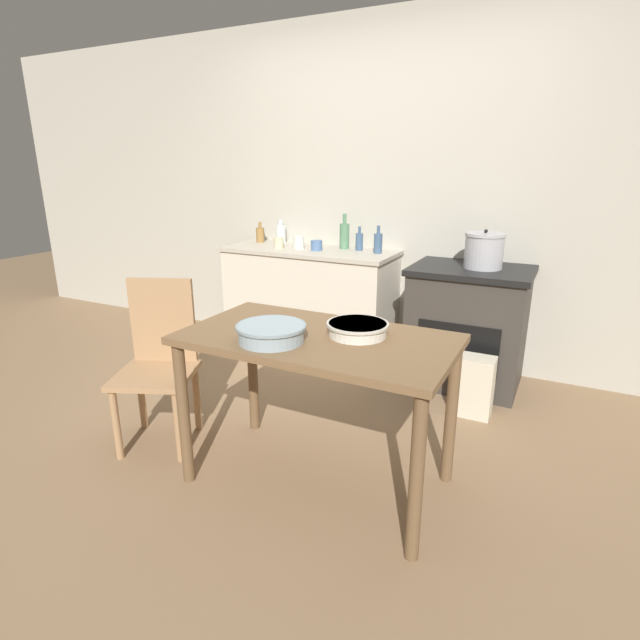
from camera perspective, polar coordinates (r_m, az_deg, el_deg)
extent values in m
plane|color=#896B4C|center=(2.96, -4.61, -13.16)|extent=(14.00, 14.00, 0.00)
cube|color=#B2AD9E|center=(3.99, 7.21, 14.04)|extent=(8.00, 0.07, 2.55)
cube|color=beige|center=(4.05, -1.15, 1.88)|extent=(1.34, 0.53, 0.83)
cube|color=#B6AD9C|center=(3.95, -1.19, 7.93)|extent=(1.37, 0.56, 0.03)
cube|color=#38332D|center=(3.64, 16.43, -0.98)|extent=(0.75, 0.58, 0.80)
cube|color=black|center=(3.53, 17.00, 5.46)|extent=(0.79, 0.62, 0.04)
cube|color=black|center=(3.37, 15.38, -3.17)|extent=(0.52, 0.01, 0.33)
cube|color=brown|center=(2.27, -0.29, -2.22)|extent=(1.23, 0.68, 0.03)
cylinder|color=brown|center=(2.50, -15.31, -10.34)|extent=(0.06, 0.06, 0.72)
cylinder|color=brown|center=(2.01, 10.95, -17.45)|extent=(0.06, 0.06, 0.72)
cylinder|color=brown|center=(2.91, -7.70, -5.81)|extent=(0.06, 0.06, 0.72)
cylinder|color=brown|center=(2.50, 14.76, -10.33)|extent=(0.06, 0.06, 0.72)
cube|color=#A87F56|center=(2.85, -18.35, -6.00)|extent=(0.53, 0.53, 0.03)
cube|color=#A87F56|center=(2.93, -17.53, -0.01)|extent=(0.34, 0.17, 0.48)
cylinder|color=#A87F56|center=(2.87, -22.26, -11.01)|extent=(0.04, 0.04, 0.40)
cylinder|color=#A87F56|center=(2.75, -15.91, -11.63)|extent=(0.04, 0.04, 0.40)
cylinder|color=#A87F56|center=(3.13, -19.73, -8.24)|extent=(0.04, 0.04, 0.40)
cylinder|color=#A87F56|center=(3.02, -13.89, -8.66)|extent=(0.04, 0.04, 0.40)
cube|color=beige|center=(3.24, 17.17, -7.23)|extent=(0.23, 0.16, 0.38)
cylinder|color=#A8A8AD|center=(3.50, 18.22, 7.37)|extent=(0.25, 0.25, 0.21)
cylinder|color=#A8A8AD|center=(3.48, 18.41, 9.26)|extent=(0.26, 0.26, 0.02)
sphere|color=black|center=(3.48, 18.44, 9.62)|extent=(0.02, 0.02, 0.02)
cylinder|color=#93A8B2|center=(2.19, -5.60, -1.50)|extent=(0.29, 0.29, 0.08)
cylinder|color=#8597A0|center=(2.18, -5.62, -0.71)|extent=(0.31, 0.31, 0.01)
cylinder|color=silver|center=(2.26, 4.31, -1.06)|extent=(0.26, 0.26, 0.06)
cylinder|color=beige|center=(2.25, 4.32, -0.47)|extent=(0.28, 0.28, 0.01)
cylinder|color=silver|center=(4.28, -4.51, 9.77)|extent=(0.08, 0.08, 0.14)
cylinder|color=silver|center=(4.27, -4.54, 11.06)|extent=(0.03, 0.03, 0.05)
cylinder|color=#517F5B|center=(3.94, 2.80, 9.54)|extent=(0.08, 0.08, 0.19)
cylinder|color=#517F5B|center=(3.93, 2.83, 11.49)|extent=(0.03, 0.03, 0.08)
cylinder|color=olive|center=(4.31, -6.85, 9.63)|extent=(0.07, 0.07, 0.12)
cylinder|color=olive|center=(4.30, -6.89, 10.74)|extent=(0.03, 0.03, 0.05)
cylinder|color=#3D5675|center=(3.76, 6.65, 8.69)|extent=(0.06, 0.06, 0.15)
cylinder|color=#3D5675|center=(3.74, 6.71, 10.23)|extent=(0.02, 0.02, 0.06)
cylinder|color=#3D5675|center=(3.87, 4.52, 8.90)|extent=(0.06, 0.06, 0.13)
cylinder|color=#3D5675|center=(3.86, 4.55, 10.24)|extent=(0.02, 0.02, 0.05)
cylinder|color=#4C6B99|center=(3.87, -0.40, 8.53)|extent=(0.09, 0.09, 0.08)
cylinder|color=silver|center=(3.95, -2.43, 8.84)|extent=(0.09, 0.09, 0.10)
cylinder|color=beige|center=(3.98, -4.75, 8.79)|extent=(0.08, 0.08, 0.09)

